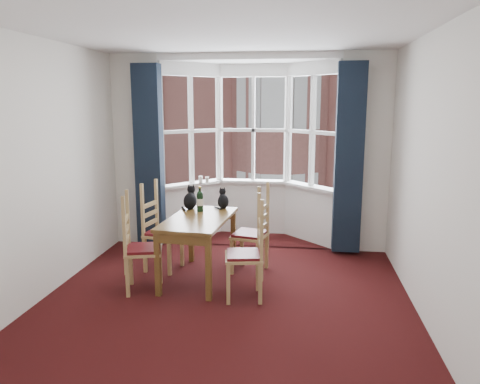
% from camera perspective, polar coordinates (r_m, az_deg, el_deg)
% --- Properties ---
extents(floor, '(4.50, 4.50, 0.00)m').
position_cam_1_polar(floor, '(5.00, -2.23, -14.24)').
color(floor, black).
rests_on(floor, ground).
extents(ceiling, '(4.50, 4.50, 0.00)m').
position_cam_1_polar(ceiling, '(4.57, -2.51, 19.43)').
color(ceiling, white).
rests_on(ceiling, floor).
extents(wall_left, '(0.00, 4.50, 4.50)m').
position_cam_1_polar(wall_left, '(5.30, -24.19, 2.12)').
color(wall_left, silver).
rests_on(wall_left, floor).
extents(wall_right, '(0.00, 4.50, 4.50)m').
position_cam_1_polar(wall_right, '(4.67, 22.60, 1.16)').
color(wall_right, silver).
rests_on(wall_right, floor).
extents(wall_near, '(4.00, 0.00, 4.00)m').
position_cam_1_polar(wall_near, '(2.45, -11.59, -6.61)').
color(wall_near, silver).
rests_on(wall_near, floor).
extents(wall_back_pier_left, '(0.70, 0.12, 2.80)m').
position_cam_1_polar(wall_back_pier_left, '(7.17, -12.32, 4.92)').
color(wall_back_pier_left, silver).
rests_on(wall_back_pier_left, floor).
extents(wall_back_pier_right, '(0.70, 0.12, 2.80)m').
position_cam_1_polar(wall_back_pier_right, '(6.79, 14.95, 4.48)').
color(wall_back_pier_right, silver).
rests_on(wall_back_pier_right, floor).
extents(bay_window, '(2.76, 0.94, 2.80)m').
position_cam_1_polar(bay_window, '(7.28, 1.41, 5.26)').
color(bay_window, white).
rests_on(bay_window, floor).
extents(curtain_left, '(0.38, 0.22, 2.60)m').
position_cam_1_polar(curtain_left, '(6.93, -11.01, 4.35)').
color(curtain_left, black).
rests_on(curtain_left, floor).
extents(curtain_right, '(0.38, 0.22, 2.60)m').
position_cam_1_polar(curtain_right, '(6.60, 13.13, 3.94)').
color(curtain_right, black).
rests_on(curtain_right, floor).
extents(dining_table, '(0.78, 1.32, 0.77)m').
position_cam_1_polar(dining_table, '(5.62, -5.08, -4.19)').
color(dining_table, brown).
rests_on(dining_table, floor).
extents(chair_left_near, '(0.49, 0.51, 0.92)m').
position_cam_1_polar(chair_left_near, '(5.44, -12.64, -6.99)').
color(chair_left_near, tan).
rests_on(chair_left_near, floor).
extents(chair_left_far, '(0.47, 0.49, 0.92)m').
position_cam_1_polar(chair_left_far, '(6.09, -10.10, -4.95)').
color(chair_left_far, tan).
rests_on(chair_left_far, floor).
extents(chair_right_near, '(0.46, 0.48, 0.92)m').
position_cam_1_polar(chair_right_near, '(5.13, 1.48, -7.84)').
color(chair_right_near, tan).
rests_on(chair_right_near, floor).
extents(chair_right_far, '(0.48, 0.50, 0.92)m').
position_cam_1_polar(chair_right_far, '(5.88, 2.03, -5.38)').
color(chair_right_far, tan).
rests_on(chair_right_far, floor).
extents(cat_left, '(0.17, 0.24, 0.32)m').
position_cam_1_polar(cat_left, '(6.03, -6.09, -0.93)').
color(cat_left, black).
rests_on(cat_left, dining_table).
extents(cat_right, '(0.19, 0.23, 0.27)m').
position_cam_1_polar(cat_right, '(6.04, -2.07, -1.01)').
color(cat_right, black).
rests_on(cat_right, dining_table).
extents(wine_bottle, '(0.08, 0.08, 0.32)m').
position_cam_1_polar(wine_bottle, '(5.88, -4.90, -1.03)').
color(wine_bottle, black).
rests_on(wine_bottle, dining_table).
extents(candle_tall, '(0.06, 0.06, 0.11)m').
position_cam_1_polar(candle_tall, '(7.32, -4.82, 1.52)').
color(candle_tall, white).
rests_on(candle_tall, bay_window).
extents(candle_short, '(0.06, 0.06, 0.10)m').
position_cam_1_polar(candle_short, '(7.33, -4.02, 1.48)').
color(candle_short, white).
rests_on(candle_short, bay_window).
extents(street, '(80.00, 80.00, 0.00)m').
position_cam_1_polar(street, '(37.60, 6.28, -1.52)').
color(street, '#333335').
rests_on(street, ground).
extents(tenement_building, '(18.40, 7.80, 15.20)m').
position_cam_1_polar(tenement_building, '(18.48, 5.29, 9.34)').
color(tenement_building, '#99584F').
rests_on(tenement_building, street).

